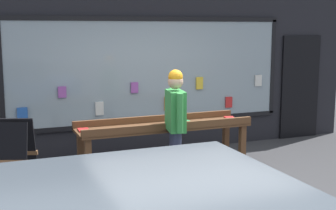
{
  "coord_description": "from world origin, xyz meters",
  "views": [
    {
      "loc": [
        -2.55,
        -5.58,
        2.25
      ],
      "look_at": [
        -0.01,
        0.76,
        1.12
      ],
      "focal_mm": 50.0,
      "sensor_mm": 36.0,
      "label": 1
    }
  ],
  "objects_px": {
    "person_browsing": "(175,118)",
    "display_table_main": "(164,130)",
    "small_dog": "(157,172)",
    "sandwich_board_sign": "(14,157)"
  },
  "relations": [
    {
      "from": "person_browsing",
      "to": "sandwich_board_sign",
      "type": "relative_size",
      "value": 1.64
    },
    {
      "from": "sandwich_board_sign",
      "to": "display_table_main",
      "type": "bearing_deg",
      "value": 22.52
    },
    {
      "from": "person_browsing",
      "to": "sandwich_board_sign",
      "type": "height_order",
      "value": "person_browsing"
    },
    {
      "from": "display_table_main",
      "to": "small_dog",
      "type": "bearing_deg",
      "value": -117.82
    },
    {
      "from": "small_dog",
      "to": "sandwich_board_sign",
      "type": "relative_size",
      "value": 0.59
    },
    {
      "from": "person_browsing",
      "to": "display_table_main",
      "type": "bearing_deg",
      "value": 7.51
    },
    {
      "from": "person_browsing",
      "to": "sandwich_board_sign",
      "type": "xyz_separation_m",
      "value": [
        -2.17,
        0.45,
        -0.46
      ]
    },
    {
      "from": "person_browsing",
      "to": "small_dog",
      "type": "height_order",
      "value": "person_browsing"
    },
    {
      "from": "display_table_main",
      "to": "person_browsing",
      "type": "distance_m",
      "value": 0.6
    },
    {
      "from": "person_browsing",
      "to": "small_dog",
      "type": "relative_size",
      "value": 2.79
    }
  ]
}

